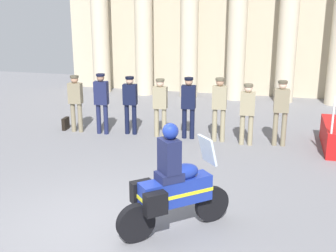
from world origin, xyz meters
TOP-DOWN VIEW (x-y plane):
  - ground_plane at (0.00, 0.00)m, footprint 28.00×28.00m
  - officer_in_row_0 at (-2.65, 5.02)m, footprint 0.39×0.24m
  - officer_in_row_1 at (-1.86, 5.02)m, footprint 0.39×0.24m
  - officer_in_row_2 at (-1.07, 5.19)m, footprint 0.39×0.24m
  - officer_in_row_3 at (-0.18, 5.15)m, footprint 0.39×0.24m
  - officer_in_row_4 at (0.60, 5.19)m, footprint 0.39×0.24m
  - officer_in_row_5 at (1.45, 5.13)m, footprint 0.39×0.24m
  - officer_in_row_6 at (2.20, 5.02)m, footprint 0.39×0.24m
  - officer_in_row_7 at (3.05, 5.16)m, footprint 0.39×0.24m
  - motorcycle_with_rider at (1.36, 0.15)m, footprint 1.64×1.48m
  - briefcase_on_ground at (-3.09, 5.15)m, footprint 0.10×0.32m

SIDE VIEW (x-z plane):
  - ground_plane at x=0.00m, z-range 0.00..0.00m
  - briefcase_on_ground at x=-3.09m, z-range 0.00..0.36m
  - motorcycle_with_rider at x=1.36m, z-range -0.16..1.74m
  - officer_in_row_6 at x=2.20m, z-range 0.15..1.79m
  - officer_in_row_3 at x=-0.18m, z-range 0.15..1.79m
  - officer_in_row_0 at x=-2.65m, z-range 0.15..1.80m
  - officer_in_row_2 at x=-1.07m, z-range 0.15..1.81m
  - officer_in_row_4 at x=0.60m, z-range 0.15..1.86m
  - officer_in_row_1 at x=-1.86m, z-range 0.16..1.89m
  - officer_in_row_7 at x=3.05m, z-range 0.16..1.90m
  - officer_in_row_5 at x=1.45m, z-range 0.16..1.91m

